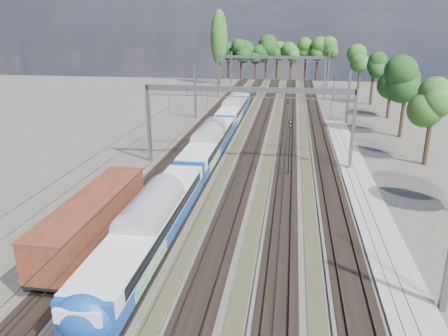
# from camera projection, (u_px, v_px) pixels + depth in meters

# --- Properties ---
(track_bed) EXTENTS (21.00, 130.00, 0.34)m
(track_bed) POSITION_uv_depth(u_px,v_px,m) (257.00, 134.00, 64.40)
(track_bed) COLOR #47423A
(track_bed) RESTS_ON ground
(platform) EXTENTS (3.00, 70.00, 0.30)m
(platform) POSITION_uv_depth(u_px,v_px,m) (368.00, 204.00, 39.20)
(platform) COLOR gray
(platform) RESTS_ON ground
(catenary) EXTENTS (25.65, 130.00, 9.00)m
(catenary) POSITION_uv_depth(u_px,v_px,m) (264.00, 84.00, 69.57)
(catenary) COLOR slate
(catenary) RESTS_ON ground
(tree_belt) EXTENTS (40.20, 98.89, 12.19)m
(tree_belt) POSITION_uv_depth(u_px,v_px,m) (305.00, 57.00, 102.12)
(tree_belt) COLOR black
(tree_belt) RESTS_ON ground
(poplar) EXTENTS (4.40, 4.40, 19.04)m
(poplar) POSITION_uv_depth(u_px,v_px,m) (219.00, 38.00, 112.47)
(poplar) COLOR black
(poplar) RESTS_ON ground
(emu_train) EXTENTS (3.11, 65.79, 4.55)m
(emu_train) POSITION_uv_depth(u_px,v_px,m) (209.00, 141.00, 50.50)
(emu_train) COLOR black
(emu_train) RESTS_ON ground
(freight_boxcar) EXTENTS (2.94, 14.20, 3.66)m
(freight_boxcar) POSITION_uv_depth(u_px,v_px,m) (93.00, 218.00, 31.47)
(freight_boxcar) COLOR black
(freight_boxcar) RESTS_ON ground
(worker) EXTENTS (0.57, 0.67, 1.56)m
(worker) POSITION_uv_depth(u_px,v_px,m) (288.00, 101.00, 87.04)
(worker) COLOR black
(worker) RESTS_ON ground
(signal_near) EXTENTS (0.38, 0.34, 6.13)m
(signal_near) POSITION_uv_depth(u_px,v_px,m) (290.00, 141.00, 45.52)
(signal_near) COLOR black
(signal_near) RESTS_ON ground
(signal_far) EXTENTS (0.36, 0.33, 5.03)m
(signal_far) POSITION_uv_depth(u_px,v_px,m) (334.00, 85.00, 91.62)
(signal_far) COLOR black
(signal_far) RESTS_ON ground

